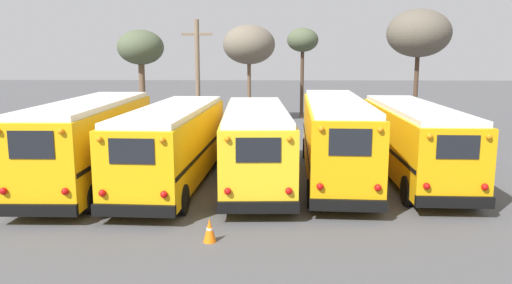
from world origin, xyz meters
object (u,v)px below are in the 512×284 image
school_bus_2 (256,143)px  bare_tree_2 (419,34)px  school_bus_4 (413,139)px  traffic_cone (210,230)px  school_bus_1 (174,142)px  bare_tree_0 (249,45)px  school_bus_0 (91,140)px  school_bus_3 (335,136)px  bare_tree_3 (141,49)px  bare_tree_1 (303,42)px  utility_pole (198,78)px

school_bus_2 → bare_tree_2: size_ratio=1.24×
school_bus_4 → traffic_cone: size_ratio=15.98×
school_bus_1 → bare_tree_0: size_ratio=1.45×
school_bus_1 → school_bus_0: bearing=-175.7°
school_bus_3 → school_bus_0: bearing=-172.9°
traffic_cone → bare_tree_3: bearing=109.1°
bare_tree_2 → bare_tree_3: size_ratio=1.20×
school_bus_2 → bare_tree_1: bare_tree_1 is taller
utility_pole → school_bus_0: bearing=-103.9°
utility_pole → bare_tree_0: bare_tree_0 is taller
school_bus_1 → school_bus_3: 6.49m
bare_tree_3 → school_bus_1: bearing=-70.8°
utility_pole → bare_tree_3: size_ratio=1.07×
school_bus_1 → traffic_cone: bearing=-71.1°
school_bus_3 → utility_pole: (-6.95, 9.63, 1.91)m
school_bus_2 → school_bus_1: bearing=-178.0°
school_bus_4 → bare_tree_2: 13.71m
bare_tree_3 → school_bus_3: bearing=-47.1°
traffic_cone → school_bus_4: bearing=44.5°
school_bus_0 → school_bus_3: (9.62, 1.20, -0.00)m
bare_tree_3 → traffic_cone: bare_tree_3 is taller
school_bus_0 → bare_tree_1: size_ratio=1.40×
bare_tree_3 → traffic_cone: (6.52, -18.82, -5.05)m
utility_pole → bare_tree_3: 4.68m
school_bus_1 → traffic_cone: 6.69m
bare_tree_0 → bare_tree_1: 4.83m
school_bus_1 → school_bus_2: school_bus_1 is taller
bare_tree_1 → bare_tree_2: bare_tree_2 is taller
school_bus_4 → school_bus_3: bearing=-176.4°
school_bus_2 → school_bus_4: bearing=9.3°
school_bus_4 → bare_tree_0: 18.97m
utility_pole → bare_tree_1: bare_tree_1 is taller
school_bus_4 → utility_pole: size_ratio=1.50×
school_bus_2 → school_bus_0: bearing=-176.9°
bare_tree_2 → traffic_cone: 23.42m
school_bus_4 → bare_tree_1: size_ratio=1.49×
utility_pole → bare_tree_2: (13.75, 2.94, 2.66)m
bare_tree_0 → bare_tree_3: bare_tree_0 is taller
bare_tree_2 → school_bus_3: bearing=-118.4°
bare_tree_2 → school_bus_4: bearing=-106.2°
school_bus_2 → bare_tree_3: (-7.60, 12.50, 3.74)m
school_bus_3 → bare_tree_2: size_ratio=1.39×
bare_tree_3 → traffic_cone: size_ratio=9.96×
bare_tree_1 → bare_tree_3: size_ratio=1.08×
school_bus_0 → school_bus_3: size_ratio=0.90×
school_bus_2 → bare_tree_3: bare_tree_3 is taller
school_bus_3 → traffic_cone: 8.48m
school_bus_0 → school_bus_2: school_bus_0 is taller
bare_tree_2 → traffic_cone: size_ratio=11.93×
school_bus_3 → school_bus_4: size_ratio=1.04×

